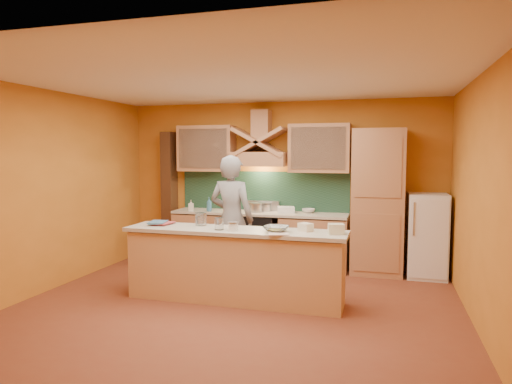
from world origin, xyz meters
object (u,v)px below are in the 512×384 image
(stove, at_px, (259,239))
(fridge, at_px, (427,236))
(kitchen_scale, at_px, (233,227))
(mixing_bowl, at_px, (276,229))
(person, at_px, (232,219))

(stove, xyz_separation_m, fridge, (2.70, 0.00, 0.20))
(kitchen_scale, distance_m, mixing_bowl, 0.55)
(stove, height_order, mixing_bowl, mixing_bowl)
(kitchen_scale, bearing_deg, stove, 86.81)
(fridge, xyz_separation_m, kitchen_scale, (-2.48, -2.02, 0.34))
(person, distance_m, kitchen_scale, 0.99)
(fridge, distance_m, kitchen_scale, 3.21)
(stove, relative_size, person, 0.48)
(stove, bearing_deg, person, -96.20)
(kitchen_scale, bearing_deg, mixing_bowl, -4.46)
(person, relative_size, mixing_bowl, 6.01)
(fridge, height_order, mixing_bowl, fridge)
(mixing_bowl, bearing_deg, kitchen_scale, -174.93)
(stove, xyz_separation_m, mixing_bowl, (0.77, -1.97, 0.53))
(fridge, bearing_deg, mixing_bowl, -134.46)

